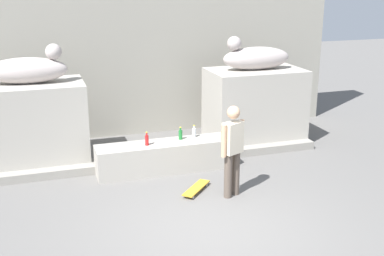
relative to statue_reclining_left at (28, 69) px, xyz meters
name	(u,v)px	position (x,y,z in m)	size (l,w,h in m)	color
ground_plane	(209,231)	(2.47, -3.76, -2.03)	(40.00, 40.00, 0.00)	#605E5B
facade_wall	(132,28)	(2.47, 1.76, 0.57)	(10.23, 0.60, 5.19)	gray
pedestal_left	(32,125)	(-0.04, 0.00, -1.16)	(2.18, 1.33, 1.75)	#A39E93
pedestal_right	(255,106)	(4.97, 0.00, -1.16)	(2.18, 1.33, 1.75)	#A39E93
statue_reclining_left	(28,69)	(0.00, 0.00, 0.00)	(1.64, 0.68, 0.78)	#B5A9A4
statue_reclining_right	(255,57)	(4.93, 0.00, 0.00)	(1.62, 0.61, 0.78)	#B5A9A4
ledge_block	(165,157)	(2.47, -1.14, -1.73)	(2.75, 0.62, 0.60)	#A39E93
skater	(233,147)	(3.30, -2.67, -1.11)	(0.50, 0.33, 1.67)	brown
skateboard	(196,188)	(2.75, -2.30, -1.96)	(0.69, 0.72, 0.08)	gold
bottle_orange	(223,135)	(3.64, -1.35, -1.32)	(0.08, 0.08, 0.26)	orange
bottle_red	(147,140)	(2.10, -1.18, -1.32)	(0.07, 0.07, 0.27)	red
bottle_green	(180,134)	(2.83, -1.04, -1.32)	(0.08, 0.08, 0.26)	#1E722D
bottle_clear	(194,132)	(3.14, -0.98, -1.32)	(0.08, 0.08, 0.26)	silver
stair_step	(159,159)	(2.47, -0.68, -1.94)	(7.18, 0.50, 0.17)	gray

